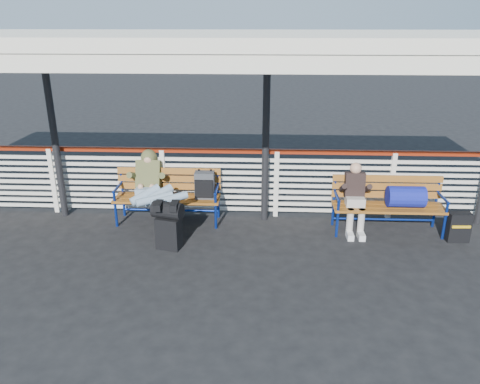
# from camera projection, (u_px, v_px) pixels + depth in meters

# --- Properties ---
(ground) EXTENTS (60.00, 60.00, 0.00)m
(ground) POSITION_uv_depth(u_px,v_px,m) (140.00, 265.00, 6.75)
(ground) COLOR black
(ground) RESTS_ON ground
(fence) EXTENTS (12.08, 0.08, 1.24)m
(fence) POSITION_uv_depth(u_px,v_px,m) (163.00, 179.00, 8.30)
(fence) COLOR silver
(fence) RESTS_ON ground
(canopy) EXTENTS (12.60, 3.60, 3.16)m
(canopy) POSITION_uv_depth(u_px,v_px,m) (139.00, 42.00, 6.50)
(canopy) COLOR silver
(canopy) RESTS_ON ground
(luggage_stack) EXTENTS (0.51, 0.36, 0.76)m
(luggage_stack) POSITION_uv_depth(u_px,v_px,m) (168.00, 223.00, 7.11)
(luggage_stack) COLOR black
(luggage_stack) RESTS_ON ground
(bench_left) EXTENTS (1.80, 0.56, 0.93)m
(bench_left) POSITION_uv_depth(u_px,v_px,m) (179.00, 189.00, 8.01)
(bench_left) COLOR #97561D
(bench_left) RESTS_ON ground
(bench_right) EXTENTS (1.80, 0.56, 0.92)m
(bench_right) POSITION_uv_depth(u_px,v_px,m) (397.00, 198.00, 7.61)
(bench_right) COLOR #97561D
(bench_right) RESTS_ON ground
(traveler_man) EXTENTS (0.94, 1.63, 0.77)m
(traveler_man) POSITION_uv_depth(u_px,v_px,m) (154.00, 191.00, 7.67)
(traveler_man) COLOR #8EA8C0
(traveler_man) RESTS_ON ground
(companion_person) EXTENTS (0.32, 0.66, 1.15)m
(companion_person) POSITION_uv_depth(u_px,v_px,m) (355.00, 197.00, 7.64)
(companion_person) COLOR #B3ACA2
(companion_person) RESTS_ON ground
(suitcase_side) EXTENTS (0.35, 0.23, 0.48)m
(suitcase_side) POSITION_uv_depth(u_px,v_px,m) (458.00, 227.00, 7.41)
(suitcase_side) COLOR black
(suitcase_side) RESTS_ON ground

